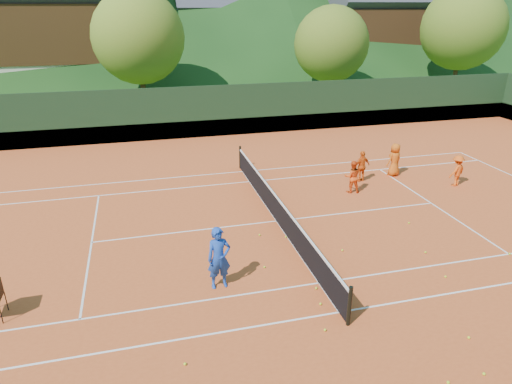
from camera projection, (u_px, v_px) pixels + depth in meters
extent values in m
plane|color=#2B4E18|center=(277.00, 222.00, 16.56)|extent=(400.00, 400.00, 0.00)
cube|color=#C24B1F|center=(277.00, 221.00, 16.56)|extent=(40.00, 24.00, 0.02)
imported|color=#1B45B2|center=(219.00, 258.00, 12.39)|extent=(0.69, 0.48, 1.80)
imported|color=#F15115|center=(352.00, 177.00, 18.87)|extent=(0.77, 0.66, 1.37)
imported|color=orange|center=(362.00, 166.00, 20.05)|extent=(0.87, 0.52, 1.39)
imported|color=#D75B13|center=(394.00, 160.00, 20.71)|extent=(0.84, 0.67, 1.51)
imported|color=#F55A15|center=(457.00, 171.00, 19.57)|extent=(1.00, 0.79, 1.36)
sphere|color=#C7F228|center=(264.00, 267.00, 13.59)|extent=(0.07, 0.07, 0.07)
sphere|color=#C7F228|center=(342.00, 250.00, 14.52)|extent=(0.07, 0.07, 0.07)
sphere|color=#C7F228|center=(185.00, 364.00, 9.93)|extent=(0.07, 0.07, 0.07)
sphere|color=#C7F228|center=(510.00, 254.00, 14.31)|extent=(0.07, 0.07, 0.07)
sphere|color=#C7F228|center=(484.00, 374.00, 9.66)|extent=(0.07, 0.07, 0.07)
sphere|color=#C7F228|center=(325.00, 330.00, 10.97)|extent=(0.07, 0.07, 0.07)
sphere|color=#C7F228|center=(426.00, 252.00, 14.41)|extent=(0.07, 0.07, 0.07)
sphere|color=#C7F228|center=(260.00, 235.00, 15.49)|extent=(0.07, 0.07, 0.07)
sphere|color=#C7F228|center=(409.00, 223.00, 16.34)|extent=(0.07, 0.07, 0.07)
sphere|color=#C7F228|center=(321.00, 304.00, 11.92)|extent=(0.07, 0.07, 0.07)
sphere|color=#C7F228|center=(445.00, 277.00, 13.11)|extent=(0.07, 0.07, 0.07)
sphere|color=#C7F228|center=(286.00, 237.00, 15.36)|extent=(0.07, 0.07, 0.07)
sphere|color=#C7F228|center=(316.00, 288.00, 12.58)|extent=(0.07, 0.07, 0.07)
sphere|color=#C7F228|center=(469.00, 338.00, 10.71)|extent=(0.07, 0.07, 0.07)
sphere|color=#C7F228|center=(448.00, 382.00, 9.44)|extent=(0.07, 0.07, 0.07)
cube|color=white|center=(339.00, 312.00, 11.65)|extent=(23.77, 0.06, 0.00)
cube|color=white|center=(243.00, 171.00, 21.46)|extent=(23.77, 0.06, 0.00)
cube|color=white|center=(319.00, 283.00, 12.87)|extent=(23.77, 0.06, 0.00)
cube|color=white|center=(250.00, 182.00, 20.24)|extent=(23.77, 0.06, 0.00)
cube|color=silver|center=(92.00, 242.00, 15.07)|extent=(0.06, 8.23, 0.00)
cube|color=white|center=(431.00, 203.00, 18.04)|extent=(0.06, 8.23, 0.00)
cube|color=white|center=(277.00, 221.00, 16.55)|extent=(12.80, 0.06, 0.00)
cube|color=silver|center=(277.00, 221.00, 16.55)|extent=(0.06, 10.97, 0.00)
cube|color=black|center=(277.00, 210.00, 16.38)|extent=(0.03, 11.97, 0.90)
cube|color=white|center=(277.00, 198.00, 16.21)|extent=(0.05, 11.97, 0.06)
cylinder|color=black|center=(349.00, 306.00, 10.99)|extent=(0.10, 0.10, 1.10)
cylinder|color=black|center=(240.00, 157.00, 21.70)|extent=(0.10, 0.10, 1.10)
cube|color=black|center=(217.00, 111.00, 26.72)|extent=(40.00, 0.05, 3.00)
cube|color=#195A2A|center=(218.00, 128.00, 27.10)|extent=(40.40, 0.05, 1.00)
cylinder|color=black|center=(1.00, 314.00, 11.14)|extent=(0.02, 0.02, 0.55)
cylinder|color=black|center=(6.00, 301.00, 11.64)|extent=(0.02, 0.02, 0.55)
cube|color=beige|center=(71.00, 76.00, 40.54)|extent=(12.00, 9.00, 2.88)
cube|color=#37210F|center=(64.00, 32.00, 39.13)|extent=(12.24, 9.18, 4.48)
cube|color=beige|center=(237.00, 67.00, 47.90)|extent=(11.00, 8.00, 2.52)
cube|color=#3C2010|center=(237.00, 34.00, 46.68)|extent=(11.22, 8.16, 3.92)
cube|color=#404048|center=(236.00, 7.00, 45.70)|extent=(12.65, 8.82, 8.82)
cube|color=beige|center=(376.00, 66.00, 47.55)|extent=(10.00, 8.00, 2.70)
cube|color=#381E0F|center=(380.00, 31.00, 46.23)|extent=(10.20, 8.16, 4.20)
cube|color=#3F3E46|center=(383.00, 2.00, 45.20)|extent=(11.50, 8.82, 8.82)
cylinder|color=#3B2717|center=(144.00, 92.00, 32.98)|extent=(0.36, 0.36, 2.88)
sphere|color=#4D751F|center=(138.00, 37.00, 31.55)|extent=(6.40, 6.40, 6.40)
cylinder|color=#422B1A|center=(329.00, 88.00, 35.41)|extent=(0.36, 0.36, 2.52)
sphere|color=#456A1C|center=(331.00, 44.00, 34.16)|extent=(5.60, 5.60, 5.60)
cylinder|color=#3E2718|center=(455.00, 77.00, 38.99)|extent=(0.36, 0.36, 3.06)
sphere|color=#456C1C|center=(463.00, 28.00, 37.47)|extent=(6.80, 6.80, 6.80)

